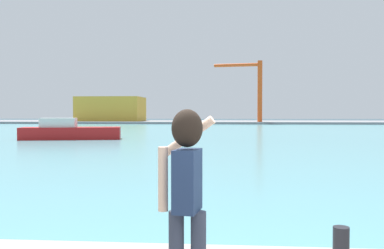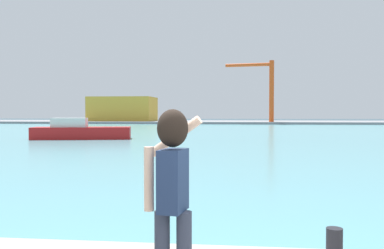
# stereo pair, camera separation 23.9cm
# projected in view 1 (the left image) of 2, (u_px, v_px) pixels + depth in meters

# --- Properties ---
(ground_plane) EXTENTS (220.00, 220.00, 0.00)m
(ground_plane) POSITION_uv_depth(u_px,v_px,m) (229.00, 131.00, 53.15)
(ground_plane) COLOR #334751
(harbor_water) EXTENTS (140.00, 100.00, 0.02)m
(harbor_water) POSITION_uv_depth(u_px,v_px,m) (229.00, 131.00, 55.14)
(harbor_water) COLOR #599EA8
(harbor_water) RESTS_ON ground_plane
(far_shore_dock) EXTENTS (140.00, 20.00, 0.48)m
(far_shore_dock) POSITION_uv_depth(u_px,v_px,m) (227.00, 122.00, 94.99)
(far_shore_dock) COLOR gray
(far_shore_dock) RESTS_ON ground_plane
(person_photographer) EXTENTS (0.53, 0.56, 1.74)m
(person_photographer) POSITION_uv_depth(u_px,v_px,m) (186.00, 184.00, 3.71)
(person_photographer) COLOR #2D3342
(person_photographer) RESTS_ON quay_promenade
(harbor_bollard) EXTENTS (0.19, 0.19, 0.37)m
(harbor_bollard) POSITION_uv_depth(u_px,v_px,m) (341.00, 243.00, 4.83)
(harbor_bollard) COLOR black
(harbor_bollard) RESTS_ON quay_promenade
(boat_moored) EXTENTS (8.92, 4.00, 1.90)m
(boat_moored) POSITION_uv_depth(u_px,v_px,m) (69.00, 131.00, 36.87)
(boat_moored) COLOR #B21919
(boat_moored) RESTS_ON harbor_water
(warehouse_left) EXTENTS (14.61, 10.45, 5.60)m
(warehouse_left) POSITION_uv_depth(u_px,v_px,m) (111.00, 109.00, 97.13)
(warehouse_left) COLOR gold
(warehouse_left) RESTS_ON far_shore_dock
(port_crane) EXTENTS (10.20, 2.33, 12.86)m
(port_crane) POSITION_uv_depth(u_px,v_px,m) (254.00, 84.00, 87.15)
(port_crane) COLOR #D84C19
(port_crane) RESTS_ON far_shore_dock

